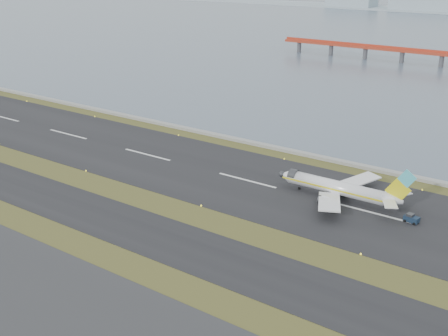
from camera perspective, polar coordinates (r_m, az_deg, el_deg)
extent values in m
plane|color=#324117|center=(145.01, -4.14, -4.93)|extent=(1000.00, 1000.00, 0.00)
cube|color=black|center=(136.95, -7.33, -6.67)|extent=(1000.00, 18.00, 0.10)
cube|color=black|center=(167.17, 2.35, -1.27)|extent=(1000.00, 45.00, 0.10)
cube|color=gray|center=(191.35, 7.26, 1.62)|extent=(1000.00, 2.50, 1.00)
cylinder|color=#4C4C51|center=(389.70, 10.82, 11.61)|extent=(2.80, 2.80, 7.00)
cube|color=#9BACB7|center=(750.73, 20.12, 15.33)|extent=(90.00, 35.00, 14.00)
cylinder|color=white|center=(156.40, 11.26, -1.92)|extent=(28.00, 3.80, 3.80)
cone|color=white|center=(162.70, 6.28, -0.72)|extent=(3.20, 3.80, 3.80)
cone|color=white|center=(151.17, 16.85, -3.13)|extent=(5.00, 3.80, 3.80)
cube|color=yellow|center=(154.77, 10.97, -2.14)|extent=(31.00, 0.06, 0.45)
cube|color=yellow|center=(158.04, 11.55, -1.69)|extent=(31.00, 0.06, 0.45)
cube|color=white|center=(148.69, 10.65, -3.39)|extent=(11.31, 15.89, 1.66)
cube|color=white|center=(163.20, 13.19, -1.36)|extent=(11.31, 15.89, 1.66)
cylinder|color=#323336|center=(151.89, 10.44, -3.34)|extent=(4.20, 2.10, 2.10)
cylinder|color=#323336|center=(162.07, 12.26, -1.90)|extent=(4.20, 2.10, 2.10)
cube|color=yellow|center=(149.85, 17.26, -2.19)|extent=(6.80, 0.35, 6.85)
cube|color=#4BC4D6|center=(148.01, 18.10, -1.02)|extent=(4.85, 0.37, 4.90)
cube|color=white|center=(147.55, 16.49, -3.48)|extent=(5.64, 6.80, 0.22)
cube|color=white|center=(154.26, 17.44, -2.51)|extent=(5.64, 6.80, 0.22)
cylinder|color=black|center=(161.86, 7.65, -2.06)|extent=(0.80, 0.28, 0.80)
cylinder|color=black|center=(154.64, 11.26, -3.38)|extent=(1.00, 0.38, 1.00)
cylinder|color=black|center=(159.39, 12.10, -2.69)|extent=(1.00, 0.38, 1.00)
cube|color=#15253A|center=(148.62, 18.51, -4.93)|extent=(3.91, 2.56, 1.37)
cube|color=#323336|center=(148.41, 18.39, -4.56)|extent=(1.83, 1.92, 0.80)
cylinder|color=black|center=(148.58, 17.90, -5.13)|extent=(0.84, 0.45, 0.80)
cylinder|color=black|center=(150.10, 18.21, -4.90)|extent=(0.84, 0.45, 0.80)
cylinder|color=black|center=(147.68, 18.76, -5.40)|extent=(0.84, 0.45, 0.80)
cylinder|color=black|center=(149.21, 19.07, -5.16)|extent=(0.84, 0.45, 0.80)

